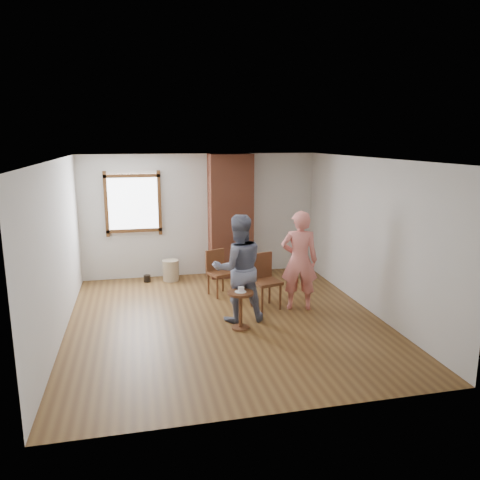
# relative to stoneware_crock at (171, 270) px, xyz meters

# --- Properties ---
(ground) EXTENTS (5.50, 5.50, 0.00)m
(ground) POSITION_rel_stoneware_crock_xyz_m (0.70, -2.40, -0.22)
(ground) COLOR brown
(ground) RESTS_ON ground
(room_shell) EXTENTS (5.04, 5.52, 2.62)m
(room_shell) POSITION_rel_stoneware_crock_xyz_m (0.64, -1.79, 1.59)
(room_shell) COLOR silver
(room_shell) RESTS_ON ground
(brick_chimney) EXTENTS (0.90, 0.50, 2.60)m
(brick_chimney) POSITION_rel_stoneware_crock_xyz_m (1.30, 0.10, 1.08)
(brick_chimney) COLOR #974E35
(brick_chimney) RESTS_ON ground
(stoneware_crock) EXTENTS (0.42, 0.42, 0.43)m
(stoneware_crock) POSITION_rel_stoneware_crock_xyz_m (0.00, 0.00, 0.00)
(stoneware_crock) COLOR tan
(stoneware_crock) RESTS_ON ground
(dark_pot) EXTENTS (0.17, 0.17, 0.14)m
(dark_pot) POSITION_rel_stoneware_crock_xyz_m (-0.49, 0.00, -0.15)
(dark_pot) COLOR black
(dark_pot) RESTS_ON ground
(dining_chair_left) EXTENTS (0.52, 0.52, 0.85)m
(dining_chair_left) POSITION_rel_stoneware_crock_xyz_m (0.81, -1.08, 0.26)
(dining_chair_left) COLOR brown
(dining_chair_left) RESTS_ON ground
(dining_chair_right) EXTENTS (0.54, 0.54, 0.95)m
(dining_chair_right) POSITION_rel_stoneware_crock_xyz_m (1.47, -1.94, 0.32)
(dining_chair_right) COLOR brown
(dining_chair_right) RESTS_ON ground
(side_table) EXTENTS (0.40, 0.40, 0.60)m
(side_table) POSITION_rel_stoneware_crock_xyz_m (0.86, -2.80, 0.19)
(side_table) COLOR brown
(side_table) RESTS_ON ground
(cake_plate) EXTENTS (0.18, 0.18, 0.01)m
(cake_plate) POSITION_rel_stoneware_crock_xyz_m (0.86, -2.80, 0.39)
(cake_plate) COLOR white
(cake_plate) RESTS_ON side_table
(cake_slice) EXTENTS (0.08, 0.07, 0.06)m
(cake_slice) POSITION_rel_stoneware_crock_xyz_m (0.87, -2.80, 0.42)
(cake_slice) COLOR silver
(cake_slice) RESTS_ON cake_plate
(man) EXTENTS (0.87, 0.68, 1.75)m
(man) POSITION_rel_stoneware_crock_xyz_m (0.91, -2.43, 0.66)
(man) COLOR #131735
(man) RESTS_ON ground
(person_pink) EXTENTS (0.72, 0.57, 1.73)m
(person_pink) POSITION_rel_stoneware_crock_xyz_m (2.04, -2.15, 0.65)
(person_pink) COLOR #EC7F76
(person_pink) RESTS_ON ground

